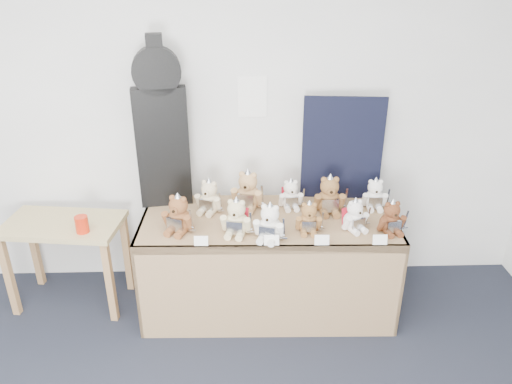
{
  "coord_description": "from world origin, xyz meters",
  "views": [
    {
      "loc": [
        0.75,
        -1.06,
        2.44
      ],
      "look_at": [
        0.85,
        1.93,
        1.0
      ],
      "focal_mm": 35.0,
      "sensor_mm": 36.0,
      "label": 1
    }
  ],
  "objects_px": {
    "teddy_front_end": "(391,218)",
    "teddy_back_centre_left": "(248,192)",
    "teddy_back_end": "(375,195)",
    "display_table": "(269,243)",
    "red_cup": "(82,224)",
    "side_table": "(65,237)",
    "teddy_back_left": "(209,198)",
    "teddy_front_far_right": "(355,216)",
    "teddy_front_centre": "(270,223)",
    "teddy_front_left": "(236,218)",
    "guitar_case": "(161,126)",
    "teddy_back_right": "(329,196)",
    "teddy_back_centre_right": "(291,195)",
    "teddy_front_far_left": "(179,215)",
    "teddy_front_right": "(309,218)"
  },
  "relations": [
    {
      "from": "teddy_front_left",
      "to": "teddy_front_right",
      "type": "bearing_deg",
      "value": 14.33
    },
    {
      "from": "teddy_front_end",
      "to": "teddy_back_left",
      "type": "xyz_separation_m",
      "value": [
        -1.22,
        0.34,
        0.01
      ]
    },
    {
      "from": "teddy_back_centre_left",
      "to": "teddy_back_end",
      "type": "relative_size",
      "value": 1.26
    },
    {
      "from": "display_table",
      "to": "teddy_front_left",
      "type": "height_order",
      "value": "teddy_front_left"
    },
    {
      "from": "teddy_front_left",
      "to": "teddy_front_centre",
      "type": "height_order",
      "value": "teddy_front_left"
    },
    {
      "from": "red_cup",
      "to": "teddy_front_far_right",
      "type": "distance_m",
      "value": 1.87
    },
    {
      "from": "teddy_back_left",
      "to": "teddy_back_centre_left",
      "type": "bearing_deg",
      "value": 32.55
    },
    {
      "from": "red_cup",
      "to": "side_table",
      "type": "bearing_deg",
      "value": 142.44
    },
    {
      "from": "teddy_front_end",
      "to": "teddy_back_centre_left",
      "type": "distance_m",
      "value": 1.02
    },
    {
      "from": "teddy_front_centre",
      "to": "teddy_front_far_left",
      "type": "bearing_deg",
      "value": -172.5
    },
    {
      "from": "display_table",
      "to": "teddy_front_far_right",
      "type": "distance_m",
      "value": 0.63
    },
    {
      "from": "side_table",
      "to": "teddy_front_end",
      "type": "distance_m",
      "value": 2.32
    },
    {
      "from": "side_table",
      "to": "guitar_case",
      "type": "xyz_separation_m",
      "value": [
        0.74,
        0.18,
        0.78
      ]
    },
    {
      "from": "teddy_front_far_right",
      "to": "teddy_back_left",
      "type": "distance_m",
      "value": 1.03
    },
    {
      "from": "teddy_back_centre_left",
      "to": "teddy_front_far_left",
      "type": "bearing_deg",
      "value": -128.49
    },
    {
      "from": "red_cup",
      "to": "teddy_back_end",
      "type": "distance_m",
      "value": 2.08
    },
    {
      "from": "teddy_front_left",
      "to": "teddy_front_end",
      "type": "distance_m",
      "value": 1.03
    },
    {
      "from": "teddy_back_left",
      "to": "teddy_back_right",
      "type": "distance_m",
      "value": 0.86
    },
    {
      "from": "teddy_front_far_right",
      "to": "teddy_back_centre_right",
      "type": "relative_size",
      "value": 1.02
    },
    {
      "from": "teddy_back_left",
      "to": "red_cup",
      "type": "bearing_deg",
      "value": -146.34
    },
    {
      "from": "teddy_back_centre_right",
      "to": "teddy_front_right",
      "type": "bearing_deg",
      "value": -81.23
    },
    {
      "from": "display_table",
      "to": "side_table",
      "type": "xyz_separation_m",
      "value": [
        -1.48,
        0.17,
        -0.02
      ]
    },
    {
      "from": "teddy_front_far_left",
      "to": "teddy_back_centre_left",
      "type": "distance_m",
      "value": 0.57
    },
    {
      "from": "teddy_front_centre",
      "to": "teddy_front_right",
      "type": "distance_m",
      "value": 0.28
    },
    {
      "from": "teddy_front_end",
      "to": "teddy_back_right",
      "type": "xyz_separation_m",
      "value": [
        -0.37,
        0.3,
        0.02
      ]
    },
    {
      "from": "teddy_back_left",
      "to": "teddy_back_end",
      "type": "xyz_separation_m",
      "value": [
        1.2,
        0.02,
        -0.01
      ]
    },
    {
      "from": "teddy_front_far_left",
      "to": "teddy_front_right",
      "type": "height_order",
      "value": "teddy_front_far_left"
    },
    {
      "from": "guitar_case",
      "to": "teddy_front_far_right",
      "type": "height_order",
      "value": "guitar_case"
    },
    {
      "from": "teddy_front_left",
      "to": "teddy_back_end",
      "type": "relative_size",
      "value": 1.11
    },
    {
      "from": "teddy_front_left",
      "to": "teddy_back_centre_right",
      "type": "distance_m",
      "value": 0.54
    },
    {
      "from": "teddy_back_centre_left",
      "to": "teddy_back_left",
      "type": "bearing_deg",
      "value": -153.34
    },
    {
      "from": "teddy_back_left",
      "to": "teddy_back_end",
      "type": "relative_size",
      "value": 1.08
    },
    {
      "from": "teddy_back_left",
      "to": "teddy_back_right",
      "type": "bearing_deg",
      "value": 19.78
    },
    {
      "from": "teddy_front_end",
      "to": "teddy_back_centre_right",
      "type": "relative_size",
      "value": 1.04
    },
    {
      "from": "teddy_front_far_left",
      "to": "teddy_front_left",
      "type": "xyz_separation_m",
      "value": [
        0.39,
        -0.05,
        -0.01
      ]
    },
    {
      "from": "teddy_front_left",
      "to": "display_table",
      "type": "bearing_deg",
      "value": 42.34
    },
    {
      "from": "teddy_front_far_right",
      "to": "teddy_back_end",
      "type": "height_order",
      "value": "teddy_back_end"
    },
    {
      "from": "teddy_back_right",
      "to": "red_cup",
      "type": "bearing_deg",
      "value": -175.7
    },
    {
      "from": "teddy_back_centre_left",
      "to": "guitar_case",
      "type": "bearing_deg",
      "value": -172.96
    },
    {
      "from": "guitar_case",
      "to": "teddy_back_right",
      "type": "xyz_separation_m",
      "value": [
        1.18,
        -0.19,
        -0.47
      ]
    },
    {
      "from": "display_table",
      "to": "teddy_back_end",
      "type": "xyz_separation_m",
      "value": [
        0.78,
        0.22,
        0.26
      ]
    },
    {
      "from": "side_table",
      "to": "teddy_front_centre",
      "type": "xyz_separation_m",
      "value": [
        1.47,
        -0.37,
        0.29
      ]
    },
    {
      "from": "teddy_back_end",
      "to": "display_table",
      "type": "bearing_deg",
      "value": -160.85
    },
    {
      "from": "guitar_case",
      "to": "teddy_front_right",
      "type": "relative_size",
      "value": 5.03
    },
    {
      "from": "teddy_front_centre",
      "to": "teddy_back_centre_left",
      "type": "xyz_separation_m",
      "value": [
        -0.13,
        0.45,
        0.02
      ]
    },
    {
      "from": "display_table",
      "to": "teddy_back_left",
      "type": "distance_m",
      "value": 0.54
    },
    {
      "from": "teddy_front_left",
      "to": "teddy_back_centre_right",
      "type": "xyz_separation_m",
      "value": [
        0.39,
        0.37,
        -0.02
      ]
    },
    {
      "from": "teddy_back_centre_left",
      "to": "teddy_back_centre_right",
      "type": "relative_size",
      "value": 1.31
    },
    {
      "from": "guitar_case",
      "to": "teddy_back_centre_right",
      "type": "relative_size",
      "value": 4.98
    },
    {
      "from": "teddy_front_centre",
      "to": "teddy_back_right",
      "type": "relative_size",
      "value": 0.9
    }
  ]
}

